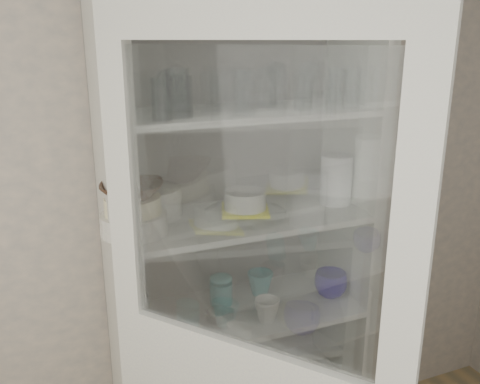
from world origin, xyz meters
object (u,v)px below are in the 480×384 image
object	(u,v)px
goblet_1	(166,88)
tin_box	(272,382)
pantry_cabinet	(234,283)
glass_platter	(245,214)
measuring_cups	(218,315)
white_ramekin	(245,200)
teal_jar	(221,291)
goblet_0	(119,88)
mug_white	(267,310)
plate_stack_front	(134,223)
white_canister	(136,310)
mug_teal	(260,283)
goblet_2	(275,80)
cream_bowl	(133,205)
plate_stack_back	(151,202)
goblet_3	(310,79)
yellow_trivet	(245,210)
mug_blue	(331,284)
terracotta_bowl	(132,189)
grey_bowl_stack	(336,179)

from	to	relation	value
goblet_1	tin_box	size ratio (longest dim) A/B	0.85
pantry_cabinet	glass_platter	distance (m)	0.34
glass_platter	measuring_cups	distance (m)	0.41
white_ramekin	teal_jar	distance (m)	0.42
goblet_0	white_ramekin	xyz separation A→B (m)	(0.42, -0.10, -0.42)
measuring_cups	mug_white	bearing A→B (deg)	-26.39
plate_stack_front	glass_platter	xyz separation A→B (m)	(0.42, 0.01, -0.03)
goblet_0	white_canister	xyz separation A→B (m)	(0.00, -0.04, -0.82)
pantry_cabinet	mug_teal	distance (m)	0.13
goblet_2	cream_bowl	world-z (taller)	goblet_2
goblet_0	plate_stack_back	world-z (taller)	goblet_0
cream_bowl	tin_box	bearing A→B (deg)	1.06
goblet_3	yellow_trivet	distance (m)	0.58
plate_stack_front	measuring_cups	xyz separation A→B (m)	(0.30, -0.01, -0.42)
goblet_3	teal_jar	xyz separation A→B (m)	(-0.39, -0.03, -0.83)
pantry_cabinet	measuring_cups	xyz separation A→B (m)	(-0.11, -0.11, -0.06)
goblet_3	plate_stack_back	world-z (taller)	goblet_3
glass_platter	white_ramekin	world-z (taller)	white_ramekin
plate_stack_back	tin_box	world-z (taller)	plate_stack_back
mug_blue	mug_white	xyz separation A→B (m)	(-0.33, -0.08, -0.01)
goblet_0	white_canister	distance (m)	0.82
mug_blue	mug_teal	xyz separation A→B (m)	(-0.27, 0.13, -0.00)
goblet_1	cream_bowl	distance (m)	0.43
goblet_1	white_canister	distance (m)	0.84
goblet_1	plate_stack_front	bearing A→B (deg)	-140.30
terracotta_bowl	glass_platter	size ratio (longest dim) A/B	0.67
yellow_trivet	teal_jar	xyz separation A→B (m)	(-0.07, 0.09, -0.37)
cream_bowl	mug_blue	xyz separation A→B (m)	(0.80, -0.01, -0.45)
mug_teal	teal_jar	size ratio (longest dim) A/B	0.98
plate_stack_front	mug_blue	bearing A→B (deg)	-0.92
plate_stack_front	tin_box	world-z (taller)	plate_stack_front
goblet_0	glass_platter	bearing A→B (deg)	-13.76
grey_bowl_stack	mug_white	bearing A→B (deg)	-162.36
goblet_2	glass_platter	bearing A→B (deg)	-145.97
pantry_cabinet	mug_blue	distance (m)	0.41
terracotta_bowl	goblet_0	bearing A→B (deg)	90.00
pantry_cabinet	glass_platter	xyz separation A→B (m)	(0.01, -0.09, 0.33)
yellow_trivet	grey_bowl_stack	xyz separation A→B (m)	(0.40, 0.01, 0.08)
yellow_trivet	tin_box	bearing A→B (deg)	-1.86
measuring_cups	plate_stack_front	bearing A→B (deg)	178.51
terracotta_bowl	measuring_cups	world-z (taller)	terracotta_bowl
cream_bowl	mug_white	bearing A→B (deg)	-11.17
mug_teal	teal_jar	xyz separation A→B (m)	(-0.18, -0.01, 0.00)
plate_stack_front	tin_box	distance (m)	0.98
plate_stack_back	mug_blue	bearing A→B (deg)	-12.48
terracotta_bowl	mug_teal	bearing A→B (deg)	12.04
cream_bowl	measuring_cups	size ratio (longest dim) A/B	2.14
pantry_cabinet	tin_box	bearing A→B (deg)	-33.33
mug_blue	white_canister	bearing A→B (deg)	153.43
goblet_3	grey_bowl_stack	bearing A→B (deg)	-56.08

